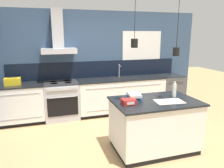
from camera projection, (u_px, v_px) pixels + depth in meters
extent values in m
plane|color=tan|center=(124.00, 144.00, 4.09)|extent=(16.00, 16.00, 0.00)
cube|color=#354C6B|center=(97.00, 62.00, 5.69)|extent=(5.60, 0.06, 2.60)
cube|color=black|center=(98.00, 69.00, 5.69)|extent=(4.42, 0.02, 0.43)
cube|color=white|center=(142.00, 49.00, 5.94)|extent=(1.12, 0.01, 0.96)
cube|color=black|center=(142.00, 49.00, 5.95)|extent=(1.04, 0.01, 0.88)
cube|color=#B5B5BA|center=(59.00, 51.00, 5.09)|extent=(0.80, 0.46, 0.12)
cube|color=#B5B5BA|center=(57.00, 28.00, 5.06)|extent=(0.26, 0.20, 0.90)
cylinder|color=black|center=(135.00, 17.00, 3.35)|extent=(0.01, 0.01, 0.65)
cylinder|color=black|center=(134.00, 43.00, 3.44)|extent=(0.11, 0.11, 0.14)
sphere|color=#F9D18C|center=(134.00, 43.00, 3.44)|extent=(0.06, 0.06, 0.06)
cylinder|color=black|center=(178.00, 22.00, 3.50)|extent=(0.01, 0.01, 0.79)
cylinder|color=black|center=(176.00, 52.00, 3.60)|extent=(0.11, 0.11, 0.14)
sphere|color=#F9D18C|center=(176.00, 52.00, 3.60)|extent=(0.06, 0.06, 0.06)
cube|color=black|center=(24.00, 120.00, 5.13)|extent=(0.95, 0.56, 0.09)
cube|color=white|center=(22.00, 103.00, 5.01)|extent=(0.98, 0.62, 0.79)
cube|color=gray|center=(19.00, 95.00, 4.65)|extent=(0.86, 0.01, 0.01)
cube|color=gray|center=(22.00, 119.00, 4.78)|extent=(0.86, 0.01, 0.01)
cube|color=black|center=(20.00, 85.00, 4.92)|extent=(1.00, 0.64, 0.03)
cube|color=black|center=(121.00, 110.00, 5.84)|extent=(2.18, 0.56, 0.09)
cube|color=white|center=(121.00, 94.00, 5.72)|extent=(2.25, 0.62, 0.79)
cube|color=gray|center=(126.00, 87.00, 5.36)|extent=(1.98, 0.01, 0.01)
cube|color=gray|center=(125.00, 108.00, 5.48)|extent=(1.98, 0.01, 0.01)
cube|color=black|center=(121.00, 79.00, 5.62)|extent=(2.28, 0.64, 0.03)
cube|color=#262628|center=(121.00, 78.00, 5.67)|extent=(0.48, 0.34, 0.01)
cylinder|color=#B5B5BA|center=(119.00, 71.00, 5.75)|extent=(0.02, 0.02, 0.32)
sphere|color=#B5B5BA|center=(119.00, 65.00, 5.72)|extent=(0.03, 0.03, 0.03)
cylinder|color=#B5B5BA|center=(120.00, 66.00, 5.67)|extent=(0.02, 0.12, 0.02)
cube|color=#B5B5BA|center=(62.00, 101.00, 5.28)|extent=(0.80, 0.62, 0.87)
cube|color=black|center=(63.00, 107.00, 4.99)|extent=(0.69, 0.02, 0.44)
cylinder|color=#B5B5BA|center=(63.00, 97.00, 4.92)|extent=(0.60, 0.02, 0.02)
cube|color=#B5B5BA|center=(62.00, 89.00, 4.89)|extent=(0.69, 0.02, 0.07)
cube|color=#2D2D30|center=(61.00, 83.00, 5.18)|extent=(0.80, 0.60, 0.04)
cylinder|color=black|center=(54.00, 82.00, 5.23)|extent=(0.17, 0.17, 0.00)
cylinder|color=black|center=(67.00, 81.00, 5.32)|extent=(0.17, 0.17, 0.00)
cylinder|color=black|center=(54.00, 84.00, 5.03)|extent=(0.17, 0.17, 0.00)
cylinder|color=black|center=(68.00, 83.00, 5.12)|extent=(0.17, 0.17, 0.00)
cube|color=#4C4C51|center=(169.00, 91.00, 6.14)|extent=(0.61, 0.62, 0.89)
cube|color=black|center=(170.00, 76.00, 6.04)|extent=(0.61, 0.62, 0.02)
cylinder|color=#4C4C51|center=(177.00, 81.00, 5.75)|extent=(0.46, 0.02, 0.02)
cube|color=black|center=(153.00, 146.00, 3.94)|extent=(1.35, 0.87, 0.09)
cube|color=white|center=(154.00, 123.00, 3.84)|extent=(1.41, 0.91, 0.79)
cube|color=black|center=(155.00, 101.00, 3.75)|extent=(1.46, 0.96, 0.03)
cylinder|color=silver|center=(174.00, 90.00, 3.92)|extent=(0.07, 0.07, 0.25)
cylinder|color=silver|center=(175.00, 82.00, 3.89)|extent=(0.03, 0.03, 0.06)
cylinder|color=#262628|center=(175.00, 80.00, 3.88)|extent=(0.03, 0.03, 0.01)
cube|color=#335684|center=(133.00, 99.00, 3.76)|extent=(0.22, 0.33, 0.04)
cube|color=#335684|center=(135.00, 97.00, 3.76)|extent=(0.23, 0.26, 0.03)
cube|color=silver|center=(134.00, 95.00, 3.75)|extent=(0.24, 0.36, 0.04)
cube|color=red|center=(129.00, 102.00, 3.52)|extent=(0.21, 0.18, 0.09)
cube|color=white|center=(131.00, 103.00, 3.44)|extent=(0.13, 0.01, 0.04)
cube|color=silver|center=(169.00, 101.00, 3.67)|extent=(0.50, 0.34, 0.01)
cube|color=gold|center=(13.00, 82.00, 4.85)|extent=(0.34, 0.18, 0.16)
cylinder|color=black|center=(12.00, 77.00, 4.83)|extent=(0.20, 0.02, 0.02)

